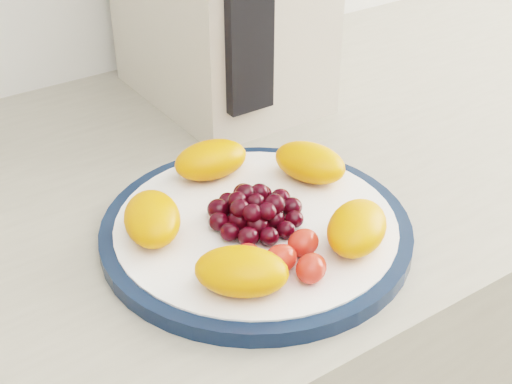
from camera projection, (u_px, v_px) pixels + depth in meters
plate_rim at (256, 230)px, 0.66m from camera, size 0.29×0.29×0.01m
plate_face at (256, 229)px, 0.66m from camera, size 0.26×0.26×0.02m
appliance_panel at (248, 6)px, 0.73m from camera, size 0.05×0.02×0.23m
fruit_plate at (257, 209)px, 0.64m from camera, size 0.25×0.24×0.04m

